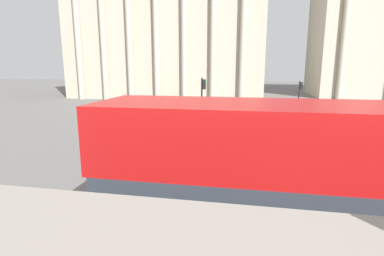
{
  "coord_description": "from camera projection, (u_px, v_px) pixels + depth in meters",
  "views": [
    {
      "loc": [
        -1.19,
        -2.57,
        5.04
      ],
      "look_at": [
        -4.51,
        15.12,
        1.29
      ],
      "focal_mm": 28.0,
      "sensor_mm": 36.0,
      "label": 1
    }
  ],
  "objects": [
    {
      "name": "car_maroon",
      "position": [
        276.0,
        113.0,
        28.29
      ],
      "size": [
        4.2,
        1.93,
        1.35
      ],
      "rotation": [
        0.0,
        0.0,
        5.69
      ],
      "color": "black",
      "rests_on": "ground_plane"
    },
    {
      "name": "plaza_building_left",
      "position": [
        170.0,
        33.0,
        49.38
      ],
      "size": [
        30.88,
        16.09,
        20.8
      ],
      "color": "#B2A893",
      "rests_on": "ground_plane"
    },
    {
      "name": "traffic_light_far",
      "position": [
        300.0,
        95.0,
        27.9
      ],
      "size": [
        0.42,
        0.24,
        3.65
      ],
      "color": "black",
      "rests_on": "ground_plane"
    },
    {
      "name": "pedestrian_white",
      "position": [
        244.0,
        118.0,
        23.91
      ],
      "size": [
        0.32,
        0.32,
        1.64
      ],
      "rotation": [
        0.0,
        0.0,
        0.63
      ],
      "color": "#282B33",
      "rests_on": "ground_plane"
    },
    {
      "name": "pedestrian_yellow",
      "position": [
        241.0,
        111.0,
        27.79
      ],
      "size": [
        0.32,
        0.32,
        1.63
      ],
      "rotation": [
        0.0,
        0.0,
        3.61
      ],
      "color": "#282B33",
      "rests_on": "ground_plane"
    },
    {
      "name": "double_decker_bus",
      "position": [
        335.0,
        190.0,
        6.58
      ],
      "size": [
        10.69,
        2.65,
        4.24
      ],
      "rotation": [
        0.0,
        0.0,
        -0.09
      ],
      "color": "black",
      "rests_on": "ground_plane"
    },
    {
      "name": "traffic_light_near",
      "position": [
        203.0,
        128.0,
        13.1
      ],
      "size": [
        0.42,
        0.24,
        3.61
      ],
      "color": "black",
      "rests_on": "ground_plane"
    },
    {
      "name": "pedestrian_red",
      "position": [
        379.0,
        122.0,
        21.76
      ],
      "size": [
        0.32,
        0.32,
        1.76
      ],
      "rotation": [
        0.0,
        0.0,
        3.46
      ],
      "color": "#282B33",
      "rests_on": "ground_plane"
    },
    {
      "name": "traffic_light_mid",
      "position": [
        203.0,
        99.0,
        21.5
      ],
      "size": [
        0.42,
        0.24,
        4.19
      ],
      "color": "black",
      "rests_on": "ground_plane"
    }
  ]
}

